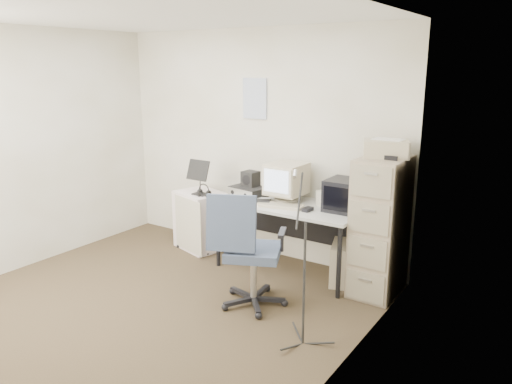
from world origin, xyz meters
The scene contains 23 objects.
floor centered at (0.00, 0.00, -0.01)m, with size 3.60×3.60×0.01m, color #3A2D1C.
ceiling centered at (0.00, 0.00, 2.50)m, with size 3.60×3.60×0.01m, color white.
wall_back centered at (0.00, 1.80, 1.25)m, with size 3.60×0.02×2.50m, color white.
wall_left centered at (-1.80, 0.00, 1.25)m, with size 0.02×3.60×2.50m, color white.
wall_right centered at (1.80, 0.00, 1.25)m, with size 0.02×3.60×2.50m, color white.
wall_calendar centered at (-0.02, 1.79, 1.75)m, with size 0.30×0.02×0.44m, color white.
filing_cabinet centered at (1.58, 1.48, 0.65)m, with size 0.40×0.60×1.30m, color gray.
printer centered at (1.58, 1.51, 1.38)m, with size 0.40×0.27×0.15m, color #C2AE8D.
desk centered at (0.63, 1.45, 0.36)m, with size 1.50×0.70×0.73m, color #BBBBBB.
crt_monitor centered at (0.54, 1.54, 0.93)m, with size 0.36×0.38×0.40m, color #C2AE8D.
crt_tv centered at (1.19, 1.54, 0.88)m, with size 0.34×0.36×0.31m, color black.
desk_speaker centered at (0.92, 1.58, 0.81)m, with size 0.08×0.08×0.15m, color beige.
keyboard centered at (0.60, 1.30, 0.74)m, with size 0.47×0.17×0.03m, color #C2AE8D.
mouse centered at (0.90, 1.32, 0.75)m, with size 0.07×0.12×0.03m, color black.
radio_receiver centered at (0.10, 1.47, 0.78)m, with size 0.37×0.26×0.11m, color black.
radio_speaker centered at (0.10, 1.52, 0.92)m, with size 0.16×0.15×0.16m, color black.
papers centered at (0.34, 1.31, 0.74)m, with size 0.23×0.31×0.02m, color white.
pc_tower centered at (1.20, 1.50, 0.20)m, with size 0.19×0.43×0.40m, color #C2AE8D.
office_chair centered at (0.75, 0.61, 0.52)m, with size 0.60×0.60×1.05m, color #4A5A75.
side_cart centered at (-0.58, 1.48, 0.34)m, with size 0.55×0.44×0.68m, color white.
music_stand centered at (-0.51, 1.40, 0.88)m, with size 0.28×0.15×0.41m, color black.
headphones centered at (-0.40, 1.34, 0.73)m, with size 0.16×0.16×0.03m, color black.
mic_stand centered at (1.43, 0.28, 0.64)m, with size 0.02×0.02×1.29m, color black.
Camera 1 is at (3.05, -2.82, 2.10)m, focal length 35.00 mm.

